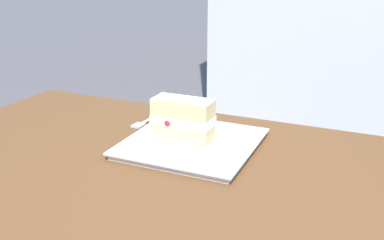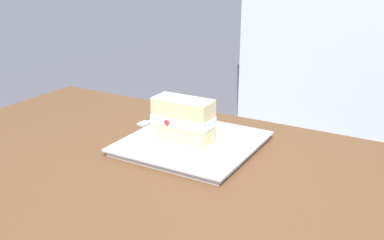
# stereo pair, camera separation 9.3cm
# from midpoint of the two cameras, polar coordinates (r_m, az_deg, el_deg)

# --- Properties ---
(dessert_plate) EXTENTS (0.27, 0.27, 0.02)m
(dessert_plate) POSITION_cam_midpoint_polar(r_m,az_deg,el_deg) (0.95, -2.81, -3.12)
(dessert_plate) COLOR white
(dessert_plate) RESTS_ON patio_table
(cake_slice) EXTENTS (0.13, 0.07, 0.09)m
(cake_slice) POSITION_cam_midpoint_polar(r_m,az_deg,el_deg) (0.94, -4.06, -0.01)
(cake_slice) COLOR #EAD18C
(cake_slice) RESTS_ON dessert_plate
(dessert_fork) EXTENTS (0.03, 0.17, 0.01)m
(dessert_fork) POSITION_cam_midpoint_polar(r_m,az_deg,el_deg) (1.12, -7.67, 0.13)
(dessert_fork) COLOR silver
(dessert_fork) RESTS_ON patio_table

